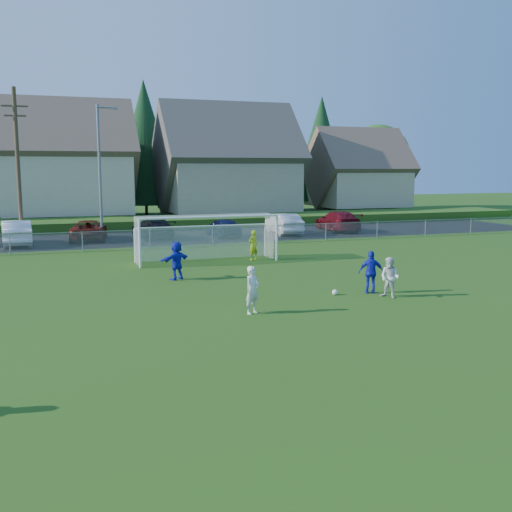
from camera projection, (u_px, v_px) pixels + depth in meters
The scene contains 21 objects.
ground at pixel (349, 343), 17.05m from camera, with size 160.00×160.00×0.00m, color #193D0C.
asphalt_lot at pixel (165, 237), 42.70m from camera, with size 60.00×60.00×0.00m, color black.
grass_embankment at pixel (148, 223), 49.64m from camera, with size 70.00×6.00×0.80m, color #1E420F.
soccer_ball at pixel (335, 292), 23.50m from camera, with size 0.22×0.22×0.22m, color white.
player_white_a at pixel (252, 290), 20.42m from camera, with size 0.60×0.39×1.64m, color silver.
player_white_b at pixel (390, 278), 22.93m from camera, with size 0.76×0.59×1.57m, color silver.
player_blue_a at pixel (371, 272), 23.73m from camera, with size 1.00×0.41×1.70m, color #131DB5.
player_blue_b at pixel (177, 260), 26.64m from camera, with size 1.60×0.51×1.72m, color #131DB5.
goalkeeper at pixel (253, 245), 32.21m from camera, with size 0.59×0.39×1.62m, color #ADC417.
car_b at pixel (17, 233), 38.31m from camera, with size 1.71×4.91×1.62m, color white.
car_c at pixel (89, 230), 41.05m from camera, with size 2.30×4.99×1.39m, color #561309.
car_d at pixel (153, 228), 41.90m from camera, with size 2.02×4.98×1.44m, color black.
car_e at pixel (223, 227), 43.16m from camera, with size 1.62×4.03×1.37m, color #11183D.
car_f at pixel (284, 224), 44.78m from camera, with size 1.63×4.69×1.54m, color silver.
car_g at pixel (338, 221), 46.89m from camera, with size 2.19×5.40×1.57m, color maroon.
soccer_goal at pixel (206, 231), 31.78m from camera, with size 7.42×1.90×2.50m.
chainlink_fence at pixel (182, 237), 37.48m from camera, with size 52.06×0.06×1.20m.
streetlight at pixel (100, 169), 39.12m from camera, with size 1.38×0.18×9.00m.
utility_pole at pixel (18, 164), 38.35m from camera, with size 1.60×0.26×10.00m.
houses_row at pixel (154, 142), 56.22m from camera, with size 53.90×11.45×13.27m.
tree_row at pixel (134, 148), 61.83m from camera, with size 65.98×12.36×13.80m.
Camera 1 is at (-8.01, -14.67, 4.98)m, focal length 42.00 mm.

